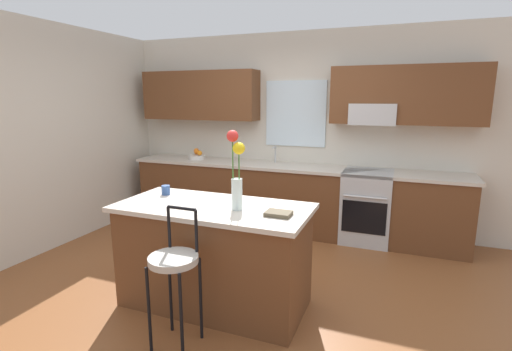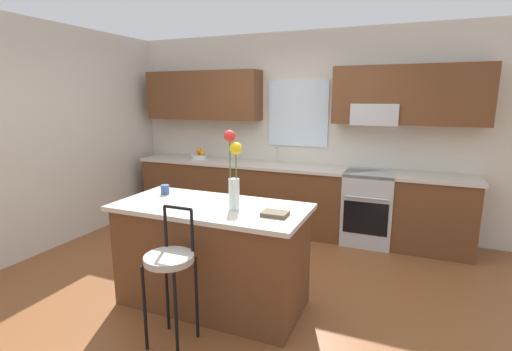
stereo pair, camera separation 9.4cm
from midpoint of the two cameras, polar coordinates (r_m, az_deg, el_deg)
ground_plane at (r=3.89m, az=-2.08°, el=-16.19°), size 14.00×14.00×0.00m
wall_left at (r=5.29m, az=-26.92°, el=5.37°), size 0.12×4.60×2.70m
back_wall_assembly at (r=5.30m, az=7.07°, el=8.32°), size 5.60×0.50×2.70m
counter_run at (r=5.21m, az=5.70°, el=-3.39°), size 4.56×0.64×0.92m
sink_faucet at (r=5.30m, az=3.76°, el=3.47°), size 0.02×0.13×0.23m
oven_range at (r=5.00m, az=17.22°, el=-4.61°), size 0.60×0.64×0.92m
kitchen_island at (r=3.40m, az=-5.92°, el=-11.89°), size 1.67×0.80×0.92m
bar_stool_near at (r=2.86m, az=-11.99°, el=-13.11°), size 0.36×0.36×1.04m
flower_vase at (r=3.03m, az=-2.54°, el=0.71°), size 0.15×0.10×0.65m
mug_ceramic at (r=3.66m, az=-12.94°, el=-2.10°), size 0.08×0.08×0.09m
cookbook at (r=2.95m, az=3.83°, el=-5.83°), size 0.20×0.15×0.03m
fruit_bowl_oranges at (r=5.68m, az=-8.11°, el=3.01°), size 0.24×0.24×0.16m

